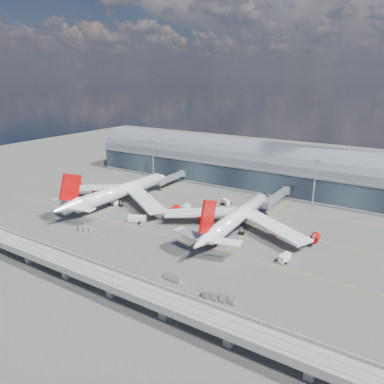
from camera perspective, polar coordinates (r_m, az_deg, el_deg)
The scene contains 19 objects.
ground at distance 169.30m, azimuth -4.03°, elevation -4.96°, with size 500.00×500.00×0.00m, color #474744.
taxi_lines at distance 186.24m, azimuth 0.01°, elevation -2.79°, with size 200.00×80.12×0.01m.
terminal at distance 230.09m, azimuth 7.53°, elevation 3.96°, with size 200.00×30.00×28.00m.
guideway at distance 131.37m, azimuth -18.70°, elevation -10.30°, with size 220.00×8.50×7.20m.
floodlight_mast_left at distance 236.20m, azimuth -5.96°, elevation 4.94°, with size 3.00×0.70×25.70m.
floodlight_mast_right at distance 192.33m, azimuth 18.14°, elevation 1.25°, with size 3.00×0.70×25.70m.
airliner_left at distance 196.21m, azimuth -11.23°, elevation 0.01°, with size 73.57×77.27×23.56m.
airliner_right at distance 161.11m, azimuth 6.81°, elevation -3.97°, with size 68.87×71.97×22.85m.
jet_bridge_left at distance 227.03m, azimuth -2.89°, elevation 2.30°, with size 4.40×28.00×7.25m.
jet_bridge_right at distance 195.70m, azimuth 12.93°, elevation -0.63°, with size 4.40×32.00×7.25m.
service_truck_0 at distance 217.66m, azimuth -18.19°, elevation -0.30°, with size 5.15×6.43×2.61m.
service_truck_1 at distance 197.43m, azimuth -11.84°, elevation -1.54°, with size 5.33×3.31×2.87m.
service_truck_2 at distance 173.08m, azimuth -8.35°, elevation -4.03°, with size 8.49×6.14×3.03m.
service_truck_3 at distance 140.66m, azimuth 13.92°, elevation -9.71°, with size 3.18×6.08×2.80m.
service_truck_4 at distance 184.96m, azimuth -0.87°, elevation -2.44°, with size 3.06×5.36×2.96m.
service_truck_5 at distance 194.26m, azimuth 5.21°, elevation -1.55°, with size 5.82×5.23×2.75m.
cargo_train_0 at distance 168.59m, azimuth -15.95°, elevation -5.41°, with size 7.47×3.92×1.65m.
cargo_train_1 at distance 116.10m, azimuth 4.15°, elevation -15.74°, with size 11.02×3.34×1.81m.
cargo_train_2 at distance 125.54m, azimuth -3.01°, elevation -12.99°, with size 7.52×2.68×1.65m.
Camera 1 is at (93.99, -125.22, 64.40)m, focal length 35.00 mm.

